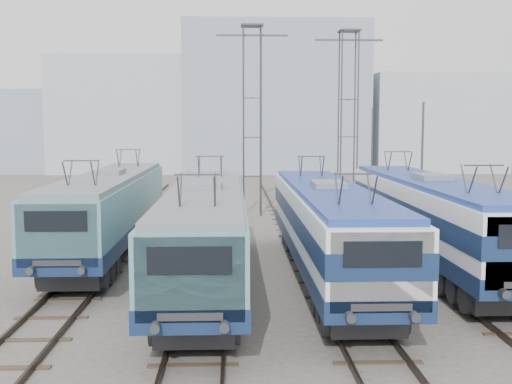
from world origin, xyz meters
The scene contains 14 objects.
ground centered at (0.00, 0.00, 0.00)m, with size 160.00×160.00×0.00m, color #514C47.
platform centered at (10.20, 8.00, 0.15)m, with size 4.00×70.00×0.30m, color #9E9E99.
locomotive_far_left centered at (-6.75, 9.50, 2.21)m, with size 2.80×17.70×3.33m.
locomotive_center_left centered at (-2.25, 3.64, 2.17)m, with size 2.76×17.39×3.27m.
locomotive_center_right centered at (2.25, 4.22, 2.21)m, with size 2.73×17.27×3.25m.
locomotive_far_right centered at (6.75, 6.29, 2.27)m, with size 2.80×17.73×3.33m.
catenary_tower_west centered at (0.00, 22.00, 6.64)m, with size 4.50×1.20×12.00m.
catenary_tower_east centered at (6.50, 24.00, 6.64)m, with size 4.50×1.20×12.00m.
mast_mid centered at (8.60, 14.00, 3.50)m, with size 0.12×0.12×7.00m, color #3F4247.
mast_rear centered at (8.60, 26.00, 3.50)m, with size 0.12×0.12×7.00m, color #3F4247.
building_west centered at (-14.00, 62.00, 7.00)m, with size 18.00×12.00×14.00m, color #A5B0B9.
building_center centered at (4.00, 62.00, 9.00)m, with size 22.00×14.00×18.00m, color #8894A5.
building_east centered at (24.00, 62.00, 6.00)m, with size 16.00×12.00×12.00m, color #A5B0B9.
building_far_west centered at (-30.00, 62.00, 5.00)m, with size 14.00×10.00×10.00m, color #8894A5.
Camera 1 is at (-1.29, -18.99, 5.79)m, focal length 45.00 mm.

